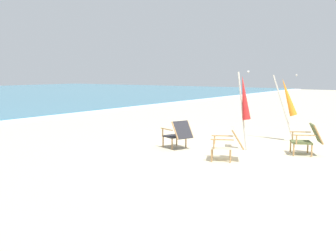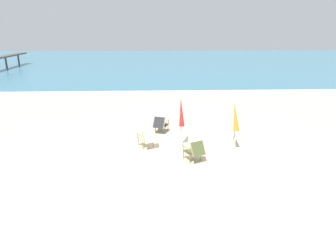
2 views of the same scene
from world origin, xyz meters
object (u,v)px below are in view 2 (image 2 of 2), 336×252
object	(u,v)px
beach_chair_far_center	(195,150)
umbrella_furled_orange	(235,117)
beach_chair_mid_center	(161,124)
umbrella_furled_red	(181,112)
beach_chair_back_left	(148,138)

from	to	relation	value
beach_chair_far_center	umbrella_furled_orange	xyz separation A→B (m)	(1.68, 1.10, 0.90)
beach_chair_mid_center	umbrella_furled_red	distance (m)	2.00
beach_chair_mid_center	umbrella_furled_red	size ratio (longest dim) A/B	0.44
umbrella_furled_red	umbrella_furled_orange	distance (m)	2.11
beach_chair_back_left	beach_chair_far_center	bearing A→B (deg)	-38.32
beach_chair_far_center	umbrella_furled_red	xyz separation A→B (m)	(-0.36, 1.59, 0.96)
beach_chair_mid_center	beach_chair_back_left	bearing A→B (deg)	-107.05
beach_chair_mid_center	umbrella_furled_red	xyz separation A→B (m)	(0.81, -1.56, 0.96)
beach_chair_back_left	umbrella_furled_red	world-z (taller)	umbrella_furled_red
beach_chair_far_center	beach_chair_mid_center	world-z (taller)	beach_chair_far_center
beach_chair_mid_center	umbrella_furled_orange	world-z (taller)	umbrella_furled_orange
umbrella_furled_red	beach_chair_mid_center	bearing A→B (deg)	117.50
beach_chair_back_left	beach_chair_far_center	distance (m)	2.19
beach_chair_back_left	umbrella_furled_red	bearing A→B (deg)	9.62
beach_chair_back_left	umbrella_furled_red	distance (m)	1.68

